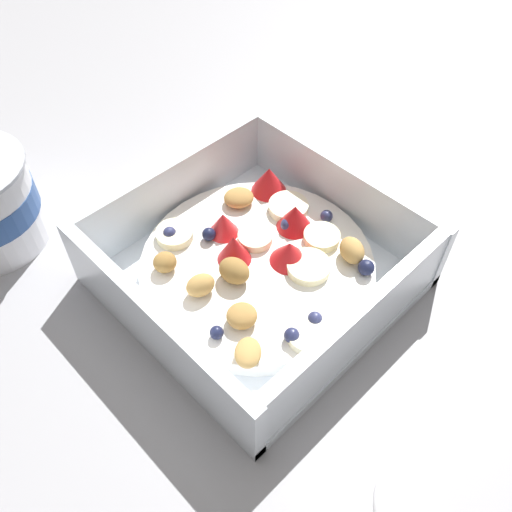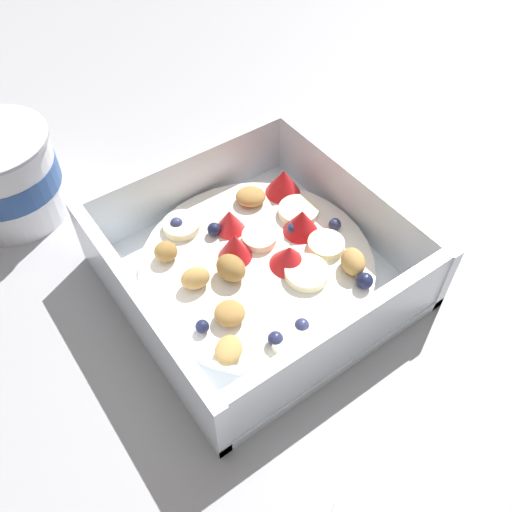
# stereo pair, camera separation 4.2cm
# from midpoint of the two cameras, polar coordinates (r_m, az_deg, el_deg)

# --- Properties ---
(ground_plane) EXTENTS (2.40, 2.40, 0.00)m
(ground_plane) POSITION_cam_midpoint_polar(r_m,az_deg,el_deg) (0.44, -3.65, -3.56)
(ground_plane) COLOR #9E9EA3
(fruit_bowl) EXTENTS (0.21, 0.21, 0.06)m
(fruit_bowl) POSITION_cam_midpoint_polar(r_m,az_deg,el_deg) (0.43, -2.71, -0.82)
(fruit_bowl) COLOR white
(fruit_bowl) RESTS_ON ground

